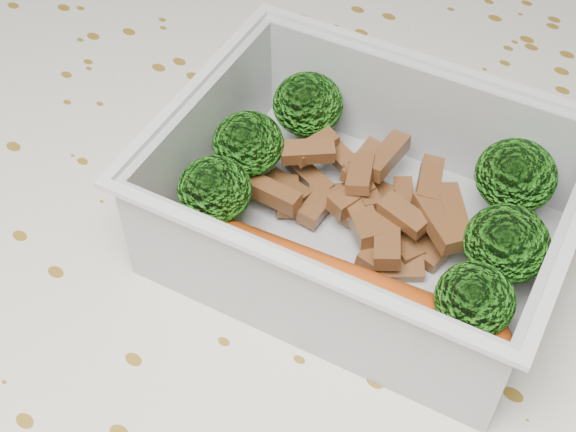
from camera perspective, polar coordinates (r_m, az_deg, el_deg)
The scene contains 6 objects.
dining_table at distance 0.49m, azimuth -0.99°, elevation -8.50°, with size 1.40×0.90×0.75m.
tablecloth at distance 0.44m, azimuth -1.08°, elevation -5.01°, with size 1.46×0.96×0.19m.
lunch_container at distance 0.40m, azimuth 5.32°, elevation 0.18°, with size 0.22×0.18×0.07m.
broccoli_florets at distance 0.39m, azimuth 6.68°, elevation 1.95°, with size 0.17×0.14×0.05m.
meat_pile at distance 0.41m, azimuth 5.85°, elevation 1.05°, with size 0.11×0.07×0.03m.
sausage at distance 0.37m, azimuth 3.16°, elevation -4.87°, with size 0.17×0.06×0.03m.
Camera 1 is at (0.16, -0.20, 1.08)m, focal length 50.00 mm.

